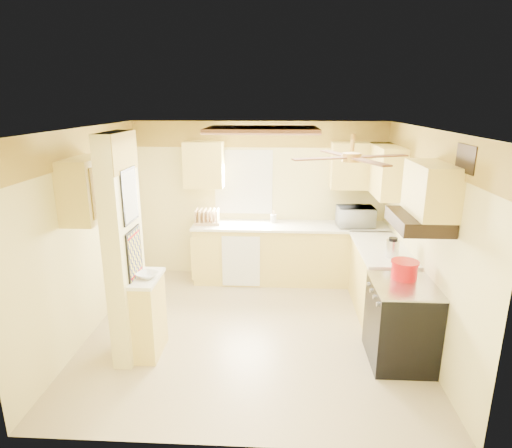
# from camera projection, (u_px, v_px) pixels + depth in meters

# --- Properties ---
(floor) EXTENTS (4.00, 4.00, 0.00)m
(floor) POSITION_uv_depth(u_px,v_px,m) (252.00, 330.00, 5.42)
(floor) COLOR tan
(floor) RESTS_ON ground
(ceiling) EXTENTS (4.00, 4.00, 0.00)m
(ceiling) POSITION_uv_depth(u_px,v_px,m) (251.00, 129.00, 4.72)
(ceiling) COLOR white
(ceiling) RESTS_ON wall_back
(wall_back) EXTENTS (4.00, 0.00, 4.00)m
(wall_back) POSITION_uv_depth(u_px,v_px,m) (259.00, 201.00, 6.89)
(wall_back) COLOR #EFE192
(wall_back) RESTS_ON floor
(wall_front) EXTENTS (4.00, 0.00, 4.00)m
(wall_front) POSITION_uv_depth(u_px,v_px,m) (236.00, 312.00, 3.25)
(wall_front) COLOR #EFE192
(wall_front) RESTS_ON floor
(wall_left) EXTENTS (0.00, 3.80, 3.80)m
(wall_left) POSITION_uv_depth(u_px,v_px,m) (87.00, 234.00, 5.17)
(wall_left) COLOR #EFE192
(wall_left) RESTS_ON floor
(wall_right) EXTENTS (0.00, 3.80, 3.80)m
(wall_right) POSITION_uv_depth(u_px,v_px,m) (423.00, 239.00, 4.97)
(wall_right) COLOR #EFE192
(wall_right) RESTS_ON floor
(wallpaper_border) EXTENTS (4.00, 0.02, 0.40)m
(wallpaper_border) POSITION_uv_depth(u_px,v_px,m) (259.00, 134.00, 6.58)
(wallpaper_border) COLOR yellow
(wallpaper_border) RESTS_ON wall_back
(partition_column) EXTENTS (0.20, 0.70, 2.50)m
(partition_column) POSITION_uv_depth(u_px,v_px,m) (124.00, 250.00, 4.61)
(partition_column) COLOR #EFE192
(partition_column) RESTS_ON floor
(partition_ledge) EXTENTS (0.25, 0.55, 0.90)m
(partition_ledge) POSITION_uv_depth(u_px,v_px,m) (149.00, 317.00, 4.82)
(partition_ledge) COLOR #DFCC6C
(partition_ledge) RESTS_ON floor
(ledge_top) EXTENTS (0.28, 0.58, 0.04)m
(ledge_top) POSITION_uv_depth(u_px,v_px,m) (146.00, 278.00, 4.69)
(ledge_top) COLOR white
(ledge_top) RESTS_ON partition_ledge
(lower_cabinets_back) EXTENTS (3.00, 0.60, 0.90)m
(lower_cabinets_back) POSITION_uv_depth(u_px,v_px,m) (290.00, 254.00, 6.80)
(lower_cabinets_back) COLOR #DFCC6C
(lower_cabinets_back) RESTS_ON floor
(lower_cabinets_right) EXTENTS (0.60, 1.40, 0.90)m
(lower_cabinets_right) POSITION_uv_depth(u_px,v_px,m) (380.00, 281.00, 5.78)
(lower_cabinets_right) COLOR #DFCC6C
(lower_cabinets_right) RESTS_ON floor
(countertop_back) EXTENTS (3.04, 0.64, 0.04)m
(countertop_back) POSITION_uv_depth(u_px,v_px,m) (290.00, 226.00, 6.66)
(countertop_back) COLOR white
(countertop_back) RESTS_ON lower_cabinets_back
(countertop_right) EXTENTS (0.64, 1.44, 0.04)m
(countertop_right) POSITION_uv_depth(u_px,v_px,m) (382.00, 248.00, 5.65)
(countertop_right) COLOR white
(countertop_right) RESTS_ON lower_cabinets_right
(dishwasher_panel) EXTENTS (0.58, 0.02, 0.80)m
(dishwasher_panel) POSITION_uv_depth(u_px,v_px,m) (241.00, 261.00, 6.55)
(dishwasher_panel) COLOR white
(dishwasher_panel) RESTS_ON lower_cabinets_back
(window) EXTENTS (0.92, 0.02, 1.02)m
(window) POSITION_uv_depth(u_px,v_px,m) (244.00, 182.00, 6.81)
(window) COLOR white
(window) RESTS_ON wall_back
(upper_cab_back_left) EXTENTS (0.60, 0.35, 0.70)m
(upper_cab_back_left) POSITION_uv_depth(u_px,v_px,m) (204.00, 165.00, 6.60)
(upper_cab_back_left) COLOR #DFCC6C
(upper_cab_back_left) RESTS_ON wall_back
(upper_cab_back_right) EXTENTS (0.90, 0.35, 0.70)m
(upper_cab_back_right) POSITION_uv_depth(u_px,v_px,m) (361.00, 166.00, 6.48)
(upper_cab_back_right) COLOR #DFCC6C
(upper_cab_back_right) RESTS_ON wall_back
(upper_cab_right) EXTENTS (0.35, 1.00, 0.70)m
(upper_cab_right) POSITION_uv_depth(u_px,v_px,m) (387.00, 171.00, 6.01)
(upper_cab_right) COLOR #DFCC6C
(upper_cab_right) RESTS_ON wall_right
(upper_cab_left_wall) EXTENTS (0.35, 0.75, 0.70)m
(upper_cab_left_wall) POSITION_uv_depth(u_px,v_px,m) (87.00, 189.00, 4.76)
(upper_cab_left_wall) COLOR #DFCC6C
(upper_cab_left_wall) RESTS_ON wall_left
(upper_cab_over_stove) EXTENTS (0.35, 0.76, 0.52)m
(upper_cab_over_stove) POSITION_uv_depth(u_px,v_px,m) (431.00, 189.00, 4.25)
(upper_cab_over_stove) COLOR #DFCC6C
(upper_cab_over_stove) RESTS_ON wall_right
(stove) EXTENTS (0.68, 0.77, 0.92)m
(stove) POSITION_uv_depth(u_px,v_px,m) (401.00, 323.00, 4.68)
(stove) COLOR black
(stove) RESTS_ON floor
(range_hood) EXTENTS (0.50, 0.76, 0.14)m
(range_hood) POSITION_uv_depth(u_px,v_px,m) (419.00, 221.00, 4.35)
(range_hood) COLOR black
(range_hood) RESTS_ON upper_cab_over_stove
(poster_menu) EXTENTS (0.02, 0.42, 0.57)m
(poster_menu) POSITION_uv_depth(u_px,v_px,m) (130.00, 196.00, 4.44)
(poster_menu) COLOR black
(poster_menu) RESTS_ON partition_column
(poster_nashville) EXTENTS (0.02, 0.42, 0.57)m
(poster_nashville) POSITION_uv_depth(u_px,v_px,m) (134.00, 254.00, 4.62)
(poster_nashville) COLOR black
(poster_nashville) RESTS_ON partition_column
(ceiling_light_panel) EXTENTS (1.35, 0.95, 0.06)m
(ceiling_light_panel) POSITION_uv_depth(u_px,v_px,m) (262.00, 130.00, 5.21)
(ceiling_light_panel) COLOR brown
(ceiling_light_panel) RESTS_ON ceiling
(ceiling_fan) EXTENTS (1.15, 1.15, 0.26)m
(ceiling_fan) POSITION_uv_depth(u_px,v_px,m) (352.00, 157.00, 4.06)
(ceiling_fan) COLOR gold
(ceiling_fan) RESTS_ON ceiling
(vent_grate) EXTENTS (0.02, 0.40, 0.25)m
(vent_grate) POSITION_uv_depth(u_px,v_px,m) (466.00, 159.00, 3.81)
(vent_grate) COLOR black
(vent_grate) RESTS_ON wall_right
(microwave) EXTENTS (0.58, 0.41, 0.30)m
(microwave) POSITION_uv_depth(u_px,v_px,m) (356.00, 217.00, 6.55)
(microwave) COLOR white
(microwave) RESTS_ON countertop_back
(bowl) EXTENTS (0.30, 0.30, 0.06)m
(bowl) POSITION_uv_depth(u_px,v_px,m) (147.00, 275.00, 4.66)
(bowl) COLOR white
(bowl) RESTS_ON ledge_top
(dutch_oven) EXTENTS (0.30, 0.30, 0.20)m
(dutch_oven) POSITION_uv_depth(u_px,v_px,m) (404.00, 269.00, 4.69)
(dutch_oven) COLOR red
(dutch_oven) RESTS_ON stove
(kettle) EXTENTS (0.16, 0.16, 0.24)m
(kettle) POSITION_uv_depth(u_px,v_px,m) (392.00, 248.00, 5.26)
(kettle) COLOR silver
(kettle) RESTS_ON countertop_right
(dish_rack) EXTENTS (0.42, 0.33, 0.23)m
(dish_rack) POSITION_uv_depth(u_px,v_px,m) (207.00, 218.00, 6.70)
(dish_rack) COLOR tan
(dish_rack) RESTS_ON countertop_back
(utensil_crock) EXTENTS (0.09, 0.09, 0.19)m
(utensil_crock) POSITION_uv_depth(u_px,v_px,m) (273.00, 218.00, 6.79)
(utensil_crock) COLOR white
(utensil_crock) RESTS_ON countertop_back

